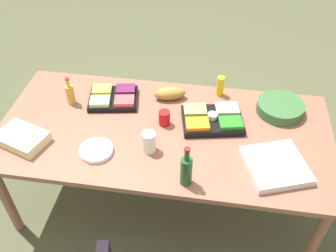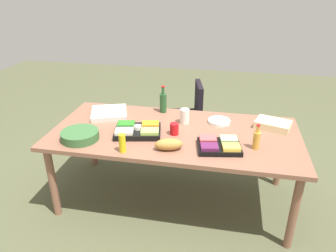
% 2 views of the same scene
% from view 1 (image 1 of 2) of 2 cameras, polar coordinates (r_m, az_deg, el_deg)
% --- Properties ---
extents(ground_plane, '(10.00, 10.00, 0.00)m').
position_cam_1_polar(ground_plane, '(3.17, -0.55, -10.77)').
color(ground_plane, '#4F5337').
extents(conference_table, '(2.33, 1.10, 0.78)m').
position_cam_1_polar(conference_table, '(2.64, -0.65, -1.59)').
color(conference_table, brown).
rests_on(conference_table, ground).
extents(paper_plate_stack, '(0.27, 0.27, 0.03)m').
position_cam_1_polar(paper_plate_stack, '(2.47, -10.98, -3.72)').
color(paper_plate_stack, white).
rests_on(paper_plate_stack, conference_table).
extents(wine_bottle, '(0.08, 0.08, 0.30)m').
position_cam_1_polar(wine_bottle, '(2.19, 2.82, -6.77)').
color(wine_bottle, '#224D26').
rests_on(wine_bottle, conference_table).
extents(veggie_tray, '(0.47, 0.38, 0.09)m').
position_cam_1_polar(veggie_tray, '(2.63, 6.83, 1.04)').
color(veggie_tray, black).
rests_on(veggie_tray, conference_table).
extents(mustard_bottle, '(0.06, 0.06, 0.16)m').
position_cam_1_polar(mustard_bottle, '(2.87, 8.03, 6.10)').
color(mustard_bottle, yellow).
rests_on(mustard_bottle, conference_table).
extents(salad_bowl, '(0.40, 0.40, 0.08)m').
position_cam_1_polar(salad_bowl, '(2.83, 16.87, 2.75)').
color(salad_bowl, '#376234').
rests_on(salad_bowl, conference_table).
extents(dressing_bottle, '(0.06, 0.06, 0.22)m').
position_cam_1_polar(dressing_bottle, '(2.85, -14.82, 4.83)').
color(dressing_bottle, gold).
rests_on(dressing_bottle, conference_table).
extents(fruit_platter, '(0.40, 0.34, 0.07)m').
position_cam_1_polar(fruit_platter, '(2.84, -8.41, 4.34)').
color(fruit_platter, black).
rests_on(fruit_platter, conference_table).
extents(sheet_cake, '(0.37, 0.31, 0.07)m').
position_cam_1_polar(sheet_cake, '(2.66, -21.54, -1.75)').
color(sheet_cake, beige).
rests_on(sheet_cake, conference_table).
extents(red_solo_cup, '(0.10, 0.10, 0.11)m').
position_cam_1_polar(red_solo_cup, '(2.60, -0.57, 1.25)').
color(red_solo_cup, red).
rests_on(red_solo_cup, conference_table).
extents(mayo_jar, '(0.10, 0.10, 0.15)m').
position_cam_1_polar(mayo_jar, '(2.40, -2.94, -2.47)').
color(mayo_jar, white).
rests_on(mayo_jar, conference_table).
extents(pizza_box, '(0.46, 0.46, 0.05)m').
position_cam_1_polar(pizza_box, '(2.42, 16.21, -5.87)').
color(pizza_box, silver).
rests_on(pizza_box, conference_table).
extents(bread_loaf, '(0.26, 0.17, 0.10)m').
position_cam_1_polar(bread_loaf, '(2.82, 0.29, 5.06)').
color(bread_loaf, '#AA7A37').
rests_on(bread_loaf, conference_table).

